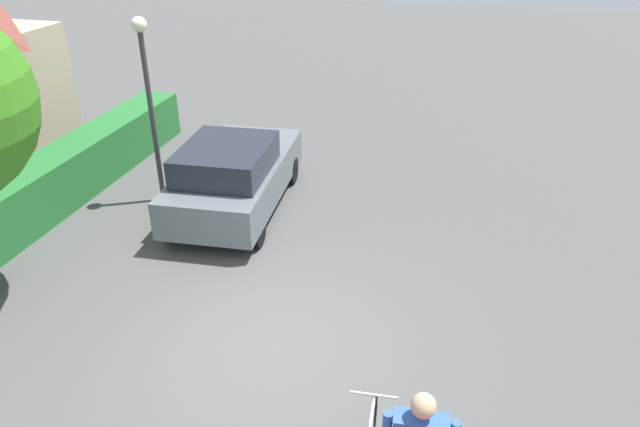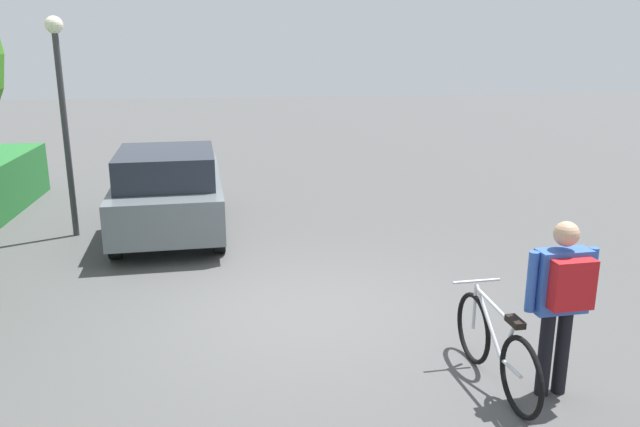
% 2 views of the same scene
% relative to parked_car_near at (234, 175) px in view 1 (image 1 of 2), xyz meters
% --- Properties ---
extents(ground_plane, '(60.00, 60.00, 0.00)m').
position_rel_parked_car_near_xyz_m(ground_plane, '(-3.60, -1.88, -0.76)').
color(ground_plane, '#494949').
extents(parked_car_near, '(4.02, 2.01, 1.50)m').
position_rel_parked_car_near_xyz_m(parked_car_near, '(0.00, 0.00, 0.00)').
color(parked_car_near, slate).
rests_on(parked_car_near, ground).
extents(street_lamp, '(0.28, 0.28, 3.61)m').
position_rel_parked_car_near_xyz_m(street_lamp, '(0.03, 1.60, 1.62)').
color(street_lamp, '#38383D').
rests_on(street_lamp, ground).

